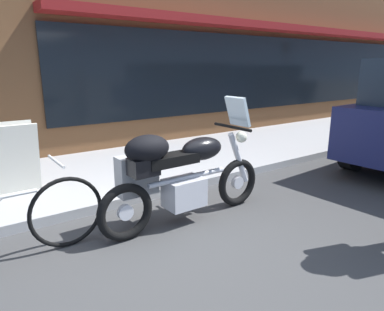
# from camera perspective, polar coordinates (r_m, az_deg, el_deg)

# --- Properties ---
(ground_plane) EXTENTS (80.00, 80.00, 0.00)m
(ground_plane) POSITION_cam_1_polar(r_m,az_deg,el_deg) (3.53, -4.44, -14.64)
(ground_plane) COLOR #3C3C3C
(sidewalk_curb) EXTENTS (30.00, 2.66, 0.12)m
(sidewalk_curb) POSITION_cam_1_polar(r_m,az_deg,el_deg) (11.85, 28.70, 4.77)
(sidewalk_curb) COLOR #9E9E9E
(sidewalk_curb) RESTS_ON ground_plane
(touring_motorcycle) EXTENTS (2.15, 0.65, 1.38)m
(touring_motorcycle) POSITION_cam_1_polar(r_m,az_deg,el_deg) (3.77, -2.66, -2.82)
(touring_motorcycle) COLOR black
(touring_motorcycle) RESTS_ON ground_plane
(parked_bicycle) EXTENTS (1.79, 0.48, 0.95)m
(parked_bicycle) POSITION_cam_1_polar(r_m,az_deg,el_deg) (3.47, -28.85, -9.97)
(parked_bicycle) COLOR black
(parked_bicycle) RESTS_ON ground_plane
(sandwich_board_sign) EXTENTS (0.55, 0.41, 0.91)m
(sandwich_board_sign) POSITION_cam_1_polar(r_m,az_deg,el_deg) (4.99, -27.36, -0.34)
(sandwich_board_sign) COLOR silver
(sandwich_board_sign) RESTS_ON sidewalk_curb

